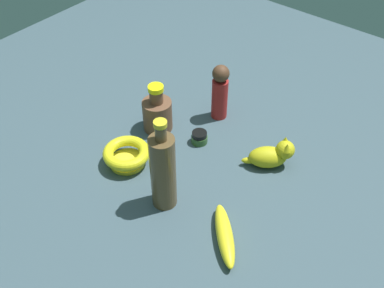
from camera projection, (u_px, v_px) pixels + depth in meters
ground at (192, 167)px, 1.28m from camera, size 2.00×2.00×0.00m
person_figure_adult at (220, 91)px, 1.39m from camera, size 0.07×0.07×0.18m
bowl at (127, 154)px, 1.27m from camera, size 0.13×0.13×0.05m
cat_figurine at (272, 155)px, 1.26m from camera, size 0.12×0.11×0.09m
banana at (225, 235)px, 1.09m from camera, size 0.16×0.16×0.04m
bottle_tall at (163, 171)px, 1.12m from camera, size 0.06×0.06×0.26m
nail_polish_jar at (199, 137)px, 1.35m from camera, size 0.05×0.05×0.04m
bottle_short at (157, 113)px, 1.37m from camera, size 0.09×0.09×0.15m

